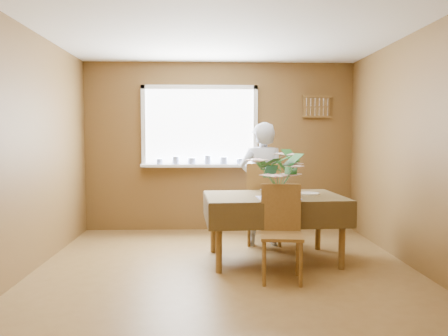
{
  "coord_description": "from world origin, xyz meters",
  "views": [
    {
      "loc": [
        -0.18,
        -4.28,
        1.39
      ],
      "look_at": [
        0.0,
        0.55,
        1.05
      ],
      "focal_mm": 35.0,
      "sensor_mm": 36.0,
      "label": 1
    }
  ],
  "objects_px": {
    "dining_table": "(273,203)",
    "chair_far": "(264,201)",
    "flower_bouquet": "(279,170)",
    "chair_near": "(281,227)",
    "seated_woman": "(262,184)"
  },
  "relations": [
    {
      "from": "dining_table",
      "to": "chair_far",
      "type": "relative_size",
      "value": 1.49
    },
    {
      "from": "chair_far",
      "to": "flower_bouquet",
      "type": "height_order",
      "value": "flower_bouquet"
    },
    {
      "from": "chair_near",
      "to": "seated_woman",
      "type": "distance_m",
      "value": 1.37
    },
    {
      "from": "flower_bouquet",
      "to": "dining_table",
      "type": "bearing_deg",
      "value": 94.74
    },
    {
      "from": "chair_near",
      "to": "flower_bouquet",
      "type": "relative_size",
      "value": 1.68
    },
    {
      "from": "chair_near",
      "to": "flower_bouquet",
      "type": "height_order",
      "value": "flower_bouquet"
    },
    {
      "from": "dining_table",
      "to": "seated_woman",
      "type": "relative_size",
      "value": 1.0
    },
    {
      "from": "seated_woman",
      "to": "flower_bouquet",
      "type": "xyz_separation_m",
      "value": [
        0.06,
        -0.95,
        0.26
      ]
    },
    {
      "from": "chair_near",
      "to": "seated_woman",
      "type": "height_order",
      "value": "seated_woman"
    },
    {
      "from": "chair_near",
      "to": "seated_woman",
      "type": "bearing_deg",
      "value": 97.52
    },
    {
      "from": "dining_table",
      "to": "chair_near",
      "type": "xyz_separation_m",
      "value": [
        -0.02,
        -0.63,
        -0.15
      ]
    },
    {
      "from": "chair_far",
      "to": "seated_woman",
      "type": "xyz_separation_m",
      "value": [
        -0.03,
        -0.01,
        0.22
      ]
    },
    {
      "from": "dining_table",
      "to": "chair_far",
      "type": "bearing_deg",
      "value": 87.5
    },
    {
      "from": "chair_far",
      "to": "chair_near",
      "type": "relative_size",
      "value": 1.15
    },
    {
      "from": "seated_woman",
      "to": "flower_bouquet",
      "type": "relative_size",
      "value": 2.87
    }
  ]
}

